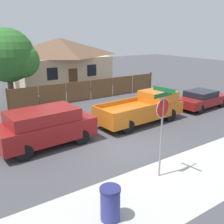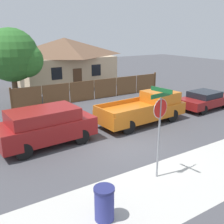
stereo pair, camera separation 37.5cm
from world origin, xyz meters
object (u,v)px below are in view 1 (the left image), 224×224
(parked_sedan, at_px, (202,99))
(stop_sign, at_px, (162,117))
(house, at_px, (60,61))
(oak_tree, at_px, (10,57))
(red_suv, at_px, (45,126))
(orange_pickup, at_px, (143,108))
(trash_bin, at_px, (110,204))

(parked_sedan, height_order, stop_sign, stop_sign)
(house, distance_m, stop_sign, 19.30)
(house, distance_m, oak_tree, 8.25)
(red_suv, xyz_separation_m, parked_sedan, (11.65, -0.00, -0.31))
(house, bearing_deg, red_suv, -116.65)
(orange_pickup, bearing_deg, parked_sedan, -3.37)
(parked_sedan, bearing_deg, stop_sign, -153.94)
(parked_sedan, relative_size, trash_bin, 4.21)
(house, distance_m, trash_bin, 21.13)
(oak_tree, bearing_deg, parked_sedan, -37.17)
(house, xyz_separation_m, red_suv, (-6.87, -13.69, -1.47))
(red_suv, bearing_deg, house, 60.17)
(trash_bin, bearing_deg, house, 69.86)
(oak_tree, distance_m, orange_pickup, 10.22)
(orange_pickup, height_order, stop_sign, stop_sign)
(stop_sign, xyz_separation_m, trash_bin, (-2.89, -0.95, -1.83))
(oak_tree, bearing_deg, stop_sign, -82.50)
(oak_tree, relative_size, trash_bin, 5.39)
(red_suv, bearing_deg, stop_sign, -66.99)
(oak_tree, distance_m, trash_bin, 14.70)
(house, xyz_separation_m, parked_sedan, (4.78, -13.69, -1.78))
(house, height_order, red_suv, house)
(house, relative_size, parked_sedan, 2.23)
(orange_pickup, bearing_deg, house, 83.77)
(parked_sedan, bearing_deg, red_suv, 176.81)
(trash_bin, bearing_deg, oak_tree, 85.48)
(house, bearing_deg, trash_bin, -110.14)
(red_suv, height_order, orange_pickup, red_suv)
(orange_pickup, distance_m, parked_sedan, 5.51)
(house, relative_size, oak_tree, 1.74)
(red_suv, height_order, parked_sedan, red_suv)
(oak_tree, height_order, orange_pickup, oak_tree)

